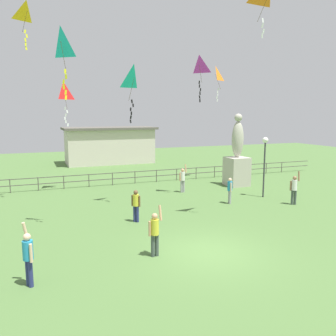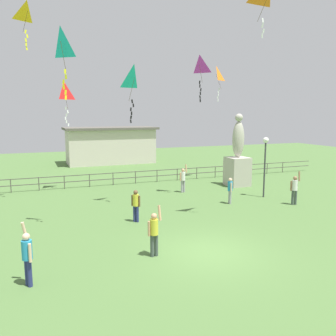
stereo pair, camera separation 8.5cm
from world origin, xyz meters
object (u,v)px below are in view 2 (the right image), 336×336
(person_5, at_px, (136,204))
(person_3, at_px, (183,178))
(kite_7, at_px, (27,13))
(kite_8, at_px, (134,80))
(person_1, at_px, (295,188))
(lamppost, at_px, (265,153))
(kite_3, at_px, (64,92))
(person_4, at_px, (230,189))
(person_2, at_px, (27,255))
(person_0, at_px, (154,231))
(statue_monument, at_px, (238,162))
(kite_1, at_px, (216,76))
(kite_2, at_px, (199,67))
(kite_5, at_px, (61,45))

(person_5, bearing_deg, person_3, 46.91)
(kite_7, relative_size, kite_8, 0.82)
(person_1, height_order, person_5, person_1)
(lamppost, bearing_deg, person_3, 143.49)
(person_1, bearing_deg, kite_3, 143.32)
(lamppost, bearing_deg, person_1, -77.53)
(kite_8, bearing_deg, person_1, -18.15)
(person_4, relative_size, kite_7, 0.62)
(person_1, distance_m, person_2, 15.17)
(person_0, bearing_deg, statue_monument, 45.08)
(person_1, relative_size, person_3, 1.04)
(statue_monument, xyz_separation_m, kite_1, (-0.09, 3.32, 6.51))
(statue_monument, xyz_separation_m, person_1, (0.06, -5.99, -0.78))
(kite_1, relative_size, kite_7, 1.10)
(kite_8, bearing_deg, person_0, -100.71)
(person_0, distance_m, kite_2, 11.93)
(kite_2, xyz_separation_m, kite_8, (-4.33, -0.83, -1.01))
(lamppost, xyz_separation_m, person_1, (0.49, -2.21, -1.83))
(person_2, distance_m, person_3, 13.99)
(kite_2, distance_m, kite_5, 9.07)
(statue_monument, relative_size, kite_5, 1.75)
(kite_1, height_order, kite_7, kite_7)
(person_4, distance_m, person_5, 6.31)
(statue_monument, distance_m, person_3, 4.79)
(person_2, height_order, kite_1, kite_1)
(person_3, bearing_deg, statue_monument, 7.74)
(person_0, height_order, kite_8, kite_8)
(kite_3, height_order, kite_7, kite_7)
(person_2, xyz_separation_m, person_4, (11.04, 6.35, -0.11))
(kite_1, height_order, kite_3, kite_1)
(statue_monument, xyz_separation_m, person_4, (-3.31, -4.40, -0.89))
(kite_3, bearing_deg, kite_2, -34.64)
(lamppost, height_order, person_3, lamppost)
(person_1, relative_size, kite_7, 0.80)
(kite_5, xyz_separation_m, kite_7, (-1.20, 5.46, 2.53))
(person_4, bearing_deg, lamppost, 12.29)
(kite_1, bearing_deg, person_1, -89.12)
(kite_8, bearing_deg, person_4, -13.38)
(person_1, relative_size, person_5, 1.25)
(person_0, bearing_deg, person_3, 60.42)
(lamppost, distance_m, person_1, 2.92)
(person_4, height_order, kite_2, kite_2)
(person_3, xyz_separation_m, kite_5, (-8.00, -5.33, 7.14))
(kite_2, distance_m, kite_3, 9.17)
(lamppost, bearing_deg, statue_monument, 83.45)
(kite_2, bearing_deg, kite_7, 169.39)
(kite_2, relative_size, kite_7, 1.10)
(kite_5, bearing_deg, person_2, -109.32)
(person_3, bearing_deg, person_4, -70.08)
(person_0, xyz_separation_m, person_1, (10.07, 4.05, 0.03))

